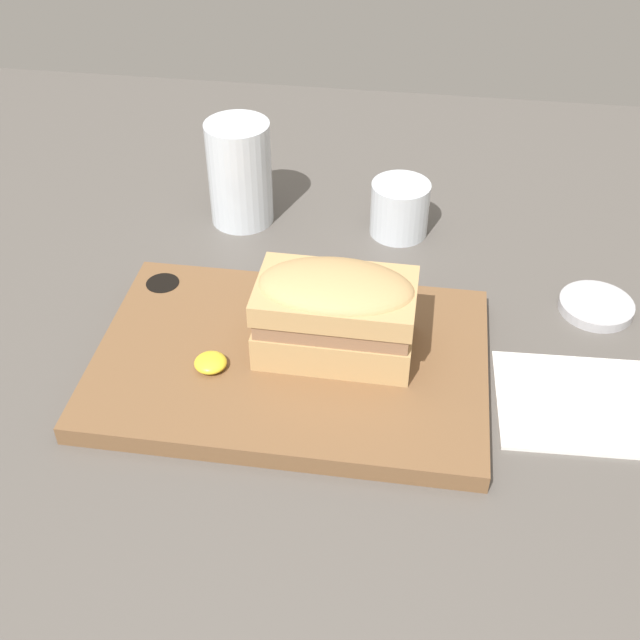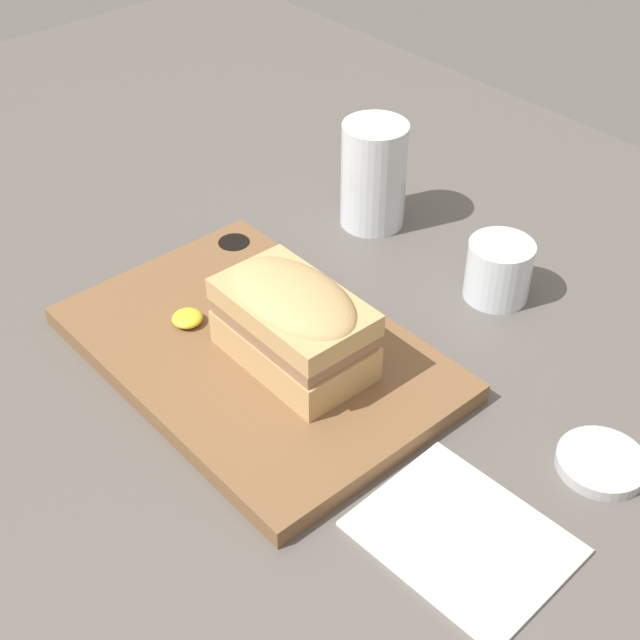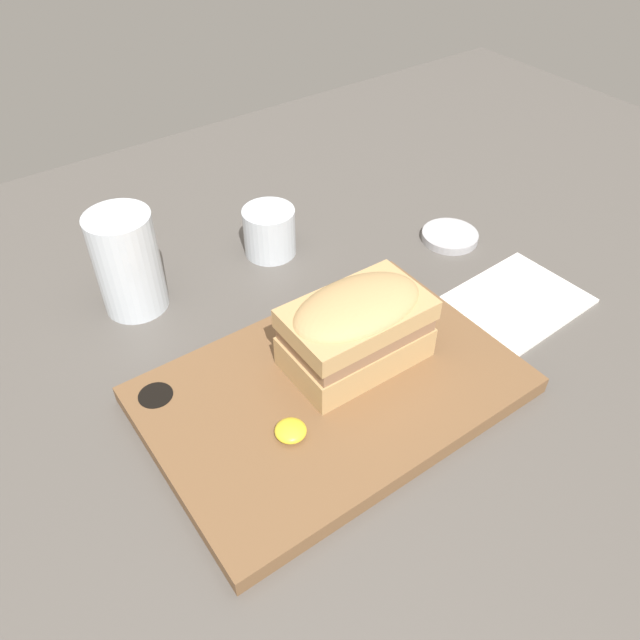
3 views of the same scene
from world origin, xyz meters
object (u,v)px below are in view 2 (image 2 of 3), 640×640
Objects in this scene: serving_board at (254,350)px; sandwich at (293,320)px; napkin at (463,537)px; wine_glass at (498,271)px; water_glass at (373,181)px; condiment_dish at (601,463)px.

sandwich is (4.49, 1.39, 5.76)cm from serving_board.
sandwich is 24.48cm from napkin.
wine_glass reaches higher than napkin.
sandwich reaches higher than wine_glass.
water_glass is 1.63× the size of condiment_dish.
condiment_dish is at bearing 23.79° from serving_board.
serving_board reaches higher than condiment_dish.
condiment_dish is (21.73, -12.03, -2.54)cm from wine_glass.
water_glass is 42.90cm from condiment_dish.
napkin is at bearing -54.45° from wine_glass.
serving_board is at bearing -109.37° from wine_glass.
napkin is at bearing -5.78° from sandwich.
napkin is (23.47, -2.38, -6.54)cm from sandwich.
water_glass is at bearing 163.41° from condiment_dish.
sandwich is at bearing -100.54° from wine_glass.
water_glass is 46.80cm from napkin.
serving_board is at bearing -162.77° from sandwich.
serving_board is 33.58cm from condiment_dish.
serving_board is 27.18cm from wine_glass.
water_glass reaches higher than condiment_dish.
condiment_dish reaches higher than napkin.
condiment_dish is (2.76, 14.52, 0.35)cm from napkin.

